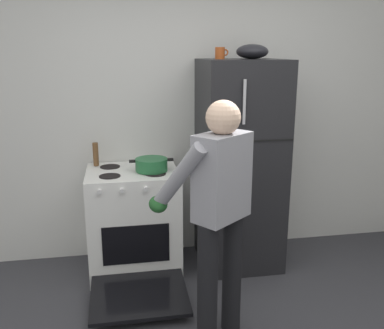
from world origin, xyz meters
TOP-DOWN VIEW (x-y plane):
  - kitchen_wall_back at (0.00, 1.95)m, footprint 6.00×0.10m
  - refrigerator at (0.38, 1.57)m, footprint 0.68×0.72m
  - stove_range at (-0.56, 1.55)m, footprint 0.76×1.22m
  - person_cook at (-0.07, 0.55)m, footprint 0.65×0.69m
  - red_pot at (-0.40, 1.52)m, footprint 0.37×0.27m
  - coffee_mug at (0.20, 1.62)m, footprint 0.11×0.08m
  - pepper_mill at (-0.86, 1.77)m, footprint 0.05×0.05m
  - mixing_bowl at (0.46, 1.57)m, footprint 0.26×0.26m

SIDE VIEW (x-z plane):
  - stove_range at x=-0.56m, z-range -0.01..0.90m
  - refrigerator at x=0.38m, z-range 0.00..1.81m
  - person_cook at x=-0.07m, z-range 0.15..1.75m
  - red_pot at x=-0.40m, z-range 0.91..1.01m
  - pepper_mill at x=-0.86m, z-range 0.91..1.11m
  - kitchen_wall_back at x=0.00m, z-range 0.00..2.70m
  - coffee_mug at x=0.20m, z-range 1.81..1.90m
  - mixing_bowl at x=0.46m, z-range 1.81..1.93m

